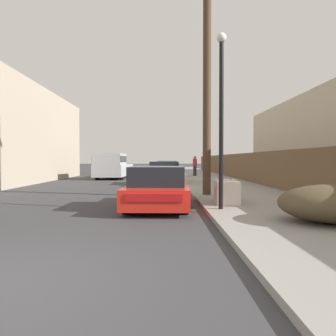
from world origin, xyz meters
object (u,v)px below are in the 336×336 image
(discarded_fridge, at_px, (226,191))
(street_lamp, at_px, (221,107))
(utility_pole, at_px, (207,79))
(brush_pile, at_px, (335,203))
(car_parked_mid, at_px, (164,174))
(parked_sports_car_red, at_px, (158,189))
(pickup_truck, at_px, (113,166))
(car_parked_far, at_px, (167,169))
(pedestrian, at_px, (195,166))

(discarded_fridge, bearing_deg, street_lamp, -102.15)
(discarded_fridge, xyz_separation_m, street_lamp, (-0.40, -1.32, 2.40))
(utility_pole, relative_size, brush_pile, 3.57)
(car_parked_mid, bearing_deg, brush_pile, -74.02)
(parked_sports_car_red, distance_m, pickup_truck, 15.53)
(parked_sports_car_red, height_order, car_parked_mid, car_parked_mid)
(car_parked_mid, height_order, car_parked_far, same)
(pickup_truck, xyz_separation_m, brush_pile, (7.52, -18.06, -0.41))
(parked_sports_car_red, bearing_deg, pedestrian, 82.98)
(street_lamp, bearing_deg, pickup_truck, 108.50)
(car_parked_mid, distance_m, pickup_truck, 6.95)
(car_parked_mid, bearing_deg, discarded_fridge, -78.50)
(parked_sports_car_red, relative_size, pedestrian, 2.57)
(brush_pile, bearing_deg, discarded_fridge, 117.98)
(parked_sports_car_red, bearing_deg, street_lamp, -29.93)
(car_parked_mid, relative_size, car_parked_far, 0.95)
(car_parked_far, height_order, brush_pile, car_parked_far)
(parked_sports_car_red, bearing_deg, discarded_fridge, 8.51)
(parked_sports_car_red, bearing_deg, car_parked_mid, 91.09)
(parked_sports_car_red, height_order, brush_pile, parked_sports_car_red)
(pickup_truck, bearing_deg, street_lamp, 111.33)
(car_parked_far, distance_m, brush_pile, 21.35)
(parked_sports_car_red, distance_m, utility_pole, 5.00)
(parked_sports_car_red, relative_size, brush_pile, 1.75)
(utility_pole, height_order, street_lamp, utility_pole)
(car_parked_far, relative_size, utility_pole, 0.53)
(car_parked_mid, height_order, pickup_truck, pickup_truck)
(car_parked_mid, bearing_deg, utility_pole, -77.08)
(parked_sports_car_red, height_order, car_parked_far, car_parked_far)
(utility_pole, relative_size, pedestrian, 5.23)
(parked_sports_car_red, relative_size, car_parked_far, 0.93)
(brush_pile, xyz_separation_m, pedestrian, (-1.09, 19.77, 0.43))
(car_parked_mid, bearing_deg, pedestrian, 70.64)
(discarded_fridge, relative_size, parked_sports_car_red, 0.39)
(car_parked_far, bearing_deg, discarded_fridge, -86.57)
(street_lamp, bearing_deg, parked_sports_car_red, 147.81)
(street_lamp, relative_size, brush_pile, 1.98)
(utility_pole, xyz_separation_m, brush_pile, (2.01, -5.50, -3.97))
(pickup_truck, bearing_deg, discarded_fridge, 114.19)
(car_parked_mid, xyz_separation_m, pedestrian, (2.55, 7.46, 0.33))
(car_parked_mid, distance_m, street_lamp, 10.75)
(pedestrian, bearing_deg, car_parked_far, 150.40)
(street_lamp, bearing_deg, car_parked_far, 93.84)
(parked_sports_car_red, relative_size, car_parked_mid, 0.99)
(pickup_truck, bearing_deg, pedestrian, -162.31)
(pickup_truck, relative_size, brush_pile, 2.47)
(parked_sports_car_red, xyz_separation_m, street_lamp, (1.72, -1.08, 2.29))
(car_parked_mid, bearing_deg, pickup_truck, 123.47)
(discarded_fridge, distance_m, street_lamp, 2.76)
(car_parked_far, bearing_deg, pedestrian, -31.56)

